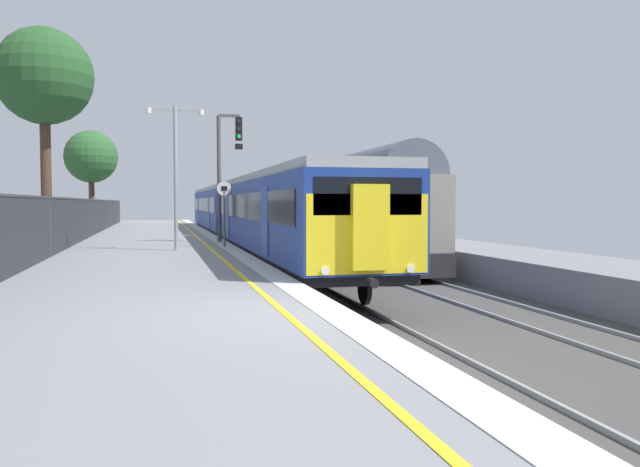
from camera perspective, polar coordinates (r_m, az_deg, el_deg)
ground at (r=10.90m, az=12.68°, el=-9.44°), size 17.40×110.00×1.21m
commuter_train_at_platform at (r=32.88m, az=-6.74°, el=2.01°), size 2.83×40.13×3.81m
freight_train_adjacent_track at (r=33.47m, az=0.12°, el=2.60°), size 2.60×26.65×4.74m
signal_gantry at (r=27.74m, az=-8.46°, el=6.24°), size 1.10×0.24×5.45m
speed_limit_sign at (r=24.58m, az=-8.53°, el=2.57°), size 0.59×0.08×2.52m
platform_lamp_mid at (r=23.18m, az=-12.75°, el=6.01°), size 2.00×0.20×5.06m
background_tree_left at (r=47.45m, az=-19.83°, el=6.31°), size 3.63×3.63×6.70m
background_tree_centre at (r=27.62m, az=-23.41°, el=12.42°), size 3.72×3.72×8.44m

